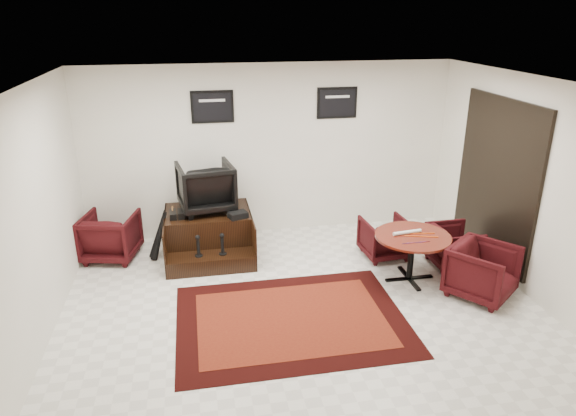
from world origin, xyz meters
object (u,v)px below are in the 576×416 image
object	(u,v)px
armchair_side	(110,234)
meeting_table	(412,241)
table_chair_back	(385,236)
shine_chair	(206,185)
table_chair_window	(454,244)
table_chair_corner	(483,269)
shine_podium	(209,235)

from	to	relation	value
armchair_side	meeting_table	size ratio (longest dim) A/B	0.75
table_chair_back	shine_chair	bearing A→B (deg)	-19.52
meeting_table	table_chair_window	distance (m)	0.90
meeting_table	table_chair_back	size ratio (longest dim) A/B	1.54
armchair_side	table_chair_window	distance (m)	5.13
meeting_table	table_chair_corner	size ratio (longest dim) A/B	1.32
shine_podium	armchair_side	xyz separation A→B (m)	(-1.47, 0.11, 0.08)
meeting_table	table_chair_back	xyz separation A→B (m)	(-0.09, 0.77, -0.26)
shine_chair	shine_podium	bearing A→B (deg)	81.14
shine_podium	table_chair_corner	world-z (taller)	table_chair_corner
shine_podium	table_chair_window	xyz separation A→B (m)	(3.53, -1.07, 0.03)
table_chair_window	shine_podium	bearing A→B (deg)	72.46
table_chair_corner	shine_podium	bearing A→B (deg)	112.50
table_chair_back	armchair_side	bearing A→B (deg)	-13.72
shine_chair	table_chair_back	world-z (taller)	shine_chair
shine_chair	table_chair_back	bearing A→B (deg)	155.43
shine_chair	armchair_side	bearing A→B (deg)	-7.93
shine_podium	table_chair_corner	size ratio (longest dim) A/B	1.71
shine_chair	table_chair_window	xyz separation A→B (m)	(3.53, -1.21, -0.74)
armchair_side	table_chair_window	bearing A→B (deg)	179.93
shine_podium	shine_chair	xyz separation A→B (m)	(-0.00, 0.14, 0.77)
shine_podium	table_chair_window	bearing A→B (deg)	-16.83
shine_podium	armchair_side	bearing A→B (deg)	175.51
armchair_side	table_chair_window	world-z (taller)	armchair_side
armchair_side	table_chair_corner	xyz separation A→B (m)	(4.93, -2.08, 0.00)
shine_podium	meeting_table	world-z (taller)	meeting_table
shine_chair	armchair_side	world-z (taller)	shine_chair
table_chair_back	table_chair_window	world-z (taller)	same
armchair_side	table_chair_back	distance (m)	4.16
shine_podium	meeting_table	size ratio (longest dim) A/B	1.29
armchair_side	table_chair_corner	bearing A→B (deg)	170.40
armchair_side	table_chair_back	xyz separation A→B (m)	(4.09, -0.72, -0.05)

